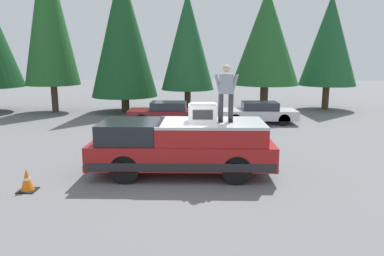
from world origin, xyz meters
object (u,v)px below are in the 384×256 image
(person_on_truck_bed, at_px, (226,92))
(parked_car_silver, at_px, (258,113))
(parked_car_maroon, at_px, (167,113))
(compressor_unit, at_px, (203,112))
(pickup_truck, at_px, (182,146))
(traffic_cone, at_px, (27,181))

(person_on_truck_bed, distance_m, parked_car_silver, 9.30)
(person_on_truck_bed, height_order, parked_car_maroon, person_on_truck_bed)
(compressor_unit, xyz_separation_m, parked_car_maroon, (8.67, 1.85, -1.35))
(pickup_truck, height_order, traffic_cone, pickup_truck)
(person_on_truck_bed, bearing_deg, traffic_cone, 105.59)
(parked_car_silver, relative_size, parked_car_maroon, 1.00)
(person_on_truck_bed, distance_m, traffic_cone, 6.07)
(parked_car_silver, bearing_deg, parked_car_maroon, 90.99)
(pickup_truck, distance_m, traffic_cone, 4.43)
(compressor_unit, relative_size, traffic_cone, 1.35)
(traffic_cone, bearing_deg, compressor_unit, -72.20)
(parked_car_silver, bearing_deg, traffic_cone, 142.71)
(person_on_truck_bed, bearing_deg, pickup_truck, 89.13)
(pickup_truck, xyz_separation_m, compressor_unit, (-0.01, -0.62, 1.05))
(pickup_truck, bearing_deg, compressor_unit, -91.15)
(compressor_unit, xyz_separation_m, traffic_cone, (-1.52, 4.74, -1.64))
(pickup_truck, bearing_deg, person_on_truck_bed, -90.87)
(parked_car_silver, bearing_deg, person_on_truck_bed, 164.68)
(pickup_truck, xyz_separation_m, parked_car_silver, (8.74, -3.71, -0.29))
(pickup_truck, bearing_deg, parked_car_maroon, 8.04)
(person_on_truck_bed, xyz_separation_m, parked_car_silver, (8.76, -2.40, -1.97))
(pickup_truck, relative_size, parked_car_silver, 1.35)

